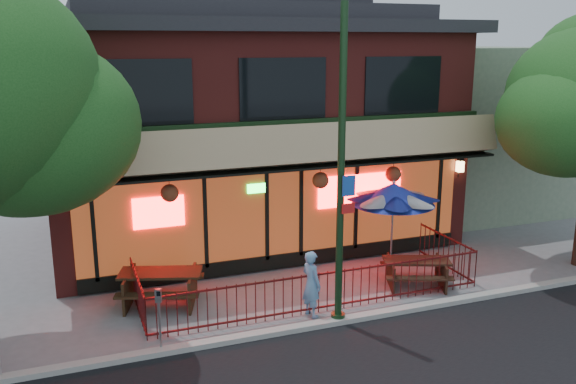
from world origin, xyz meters
name	(u,v)px	position (x,y,z in m)	size (l,w,h in m)	color
ground	(331,314)	(0.00, 0.00, 0.00)	(80.00, 80.00, 0.00)	gray
curb	(340,321)	(0.00, -0.50, 0.06)	(80.00, 0.25, 0.12)	#999993
restaurant_building	(241,107)	(0.00, 7.11, 4.13)	(12.96, 9.49, 8.05)	maroon
neighbor_building	(461,127)	(9.00, 7.70, 3.00)	(6.00, 7.00, 6.00)	gray
patio_fence	(322,281)	(0.00, 0.50, 0.63)	(8.44, 2.62, 1.00)	#4B1011
street_light	(341,187)	(0.00, -0.40, 3.15)	(0.43, 0.32, 7.00)	black
picnic_table_left	(161,283)	(-3.60, 1.98, 0.55)	(2.32, 2.03, 0.83)	#342212
picnic_table_right	(416,269)	(2.79, 0.78, 0.48)	(2.06, 1.83, 0.73)	#331C12
patio_umbrella	(393,194)	(2.75, 2.02, 2.19)	(2.25, 2.25, 2.57)	gray
pedestrian	(311,284)	(-0.45, 0.10, 0.79)	(0.58, 0.38, 1.58)	#6093C1
parking_meter_near	(159,310)	(-4.00, -0.40, 0.94)	(0.15, 0.14, 1.39)	gray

